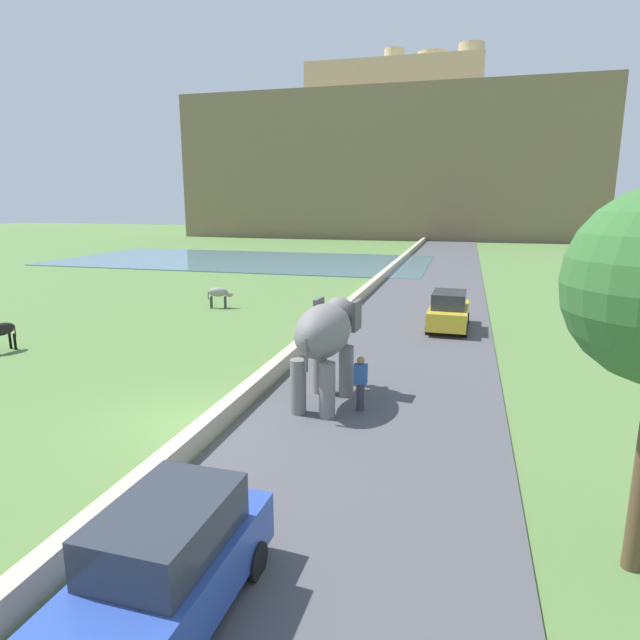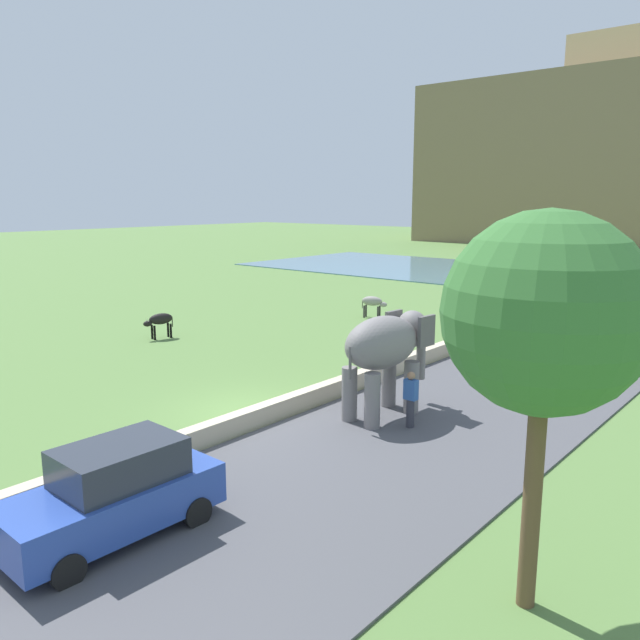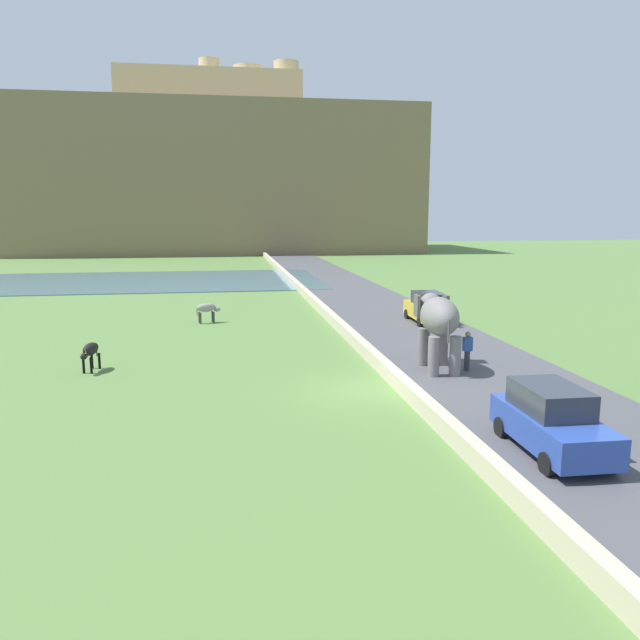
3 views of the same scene
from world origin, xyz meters
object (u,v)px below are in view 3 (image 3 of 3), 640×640
(elephant, at_px, (438,320))
(car_blue, at_px, (552,421))
(person_beside_elephant, at_px, (467,350))
(cow_grey, at_px, (207,309))
(car_yellow, at_px, (427,308))
(cow_black, at_px, (90,351))

(elephant, relative_size, car_blue, 0.87)
(person_beside_elephant, bearing_deg, cow_grey, 129.17)
(elephant, bearing_deg, car_yellow, 73.12)
(person_beside_elephant, bearing_deg, car_blue, -97.67)
(elephant, height_order, person_beside_elephant, elephant)
(car_blue, bearing_deg, cow_black, 141.73)
(cow_black, xyz_separation_m, cow_grey, (4.37, 10.35, 0.00))
(elephant, xyz_separation_m, person_beside_elephant, (1.11, -0.43, -1.16))
(elephant, distance_m, cow_grey, 15.50)
(elephant, distance_m, cow_black, 13.87)
(car_yellow, height_order, cow_black, car_yellow)
(elephant, bearing_deg, person_beside_elephant, -21.19)
(car_yellow, xyz_separation_m, cow_black, (-16.80, -8.32, -0.06))
(car_yellow, relative_size, car_blue, 1.00)
(elephant, height_order, car_yellow, elephant)
(car_blue, bearing_deg, person_beside_elephant, 82.33)
(cow_grey, bearing_deg, car_blue, -66.28)
(elephant, relative_size, person_beside_elephant, 2.16)
(elephant, height_order, car_blue, elephant)
(cow_black, relative_size, cow_grey, 1.00)
(car_blue, xyz_separation_m, cow_black, (-13.66, 10.77, -0.06))
(person_beside_elephant, bearing_deg, car_yellow, 79.34)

